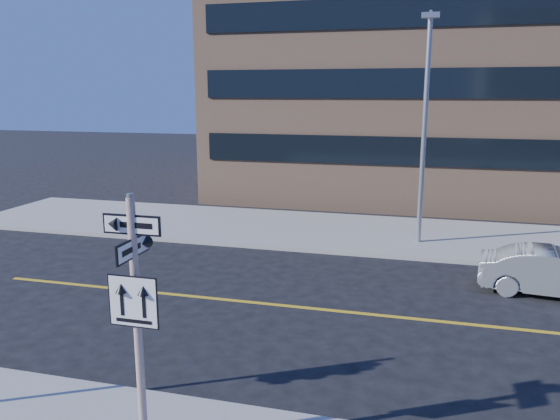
# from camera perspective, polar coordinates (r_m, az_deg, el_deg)

# --- Properties ---
(ground) EXTENTS (120.00, 120.00, 0.00)m
(ground) POSITION_cam_1_polar(r_m,az_deg,el_deg) (11.64, -7.78, -16.81)
(ground) COLOR black
(ground) RESTS_ON ground
(sign_pole) EXTENTS (0.92, 0.92, 4.06)m
(sign_pole) POSITION_cam_1_polar(r_m,az_deg,el_deg) (8.56, -14.79, -10.10)
(sign_pole) COLOR white
(sign_pole) RESTS_ON near_sidewalk
(parked_car_b) EXTENTS (1.82, 4.14, 1.32)m
(parked_car_b) POSITION_cam_1_polar(r_m,az_deg,el_deg) (17.23, 26.74, -5.88)
(parked_car_b) COLOR gray
(parked_car_b) RESTS_ON ground
(streetlight_a) EXTENTS (0.55, 2.25, 8.00)m
(streetlight_a) POSITION_cam_1_polar(r_m,az_deg,el_deg) (20.13, 14.92, 9.35)
(streetlight_a) COLOR gray
(streetlight_a) RESTS_ON far_sidewalk
(building_brick) EXTENTS (18.00, 18.00, 18.00)m
(building_brick) POSITION_cam_1_polar(r_m,az_deg,el_deg) (34.58, 11.95, 17.59)
(building_brick) COLOR tan
(building_brick) RESTS_ON ground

